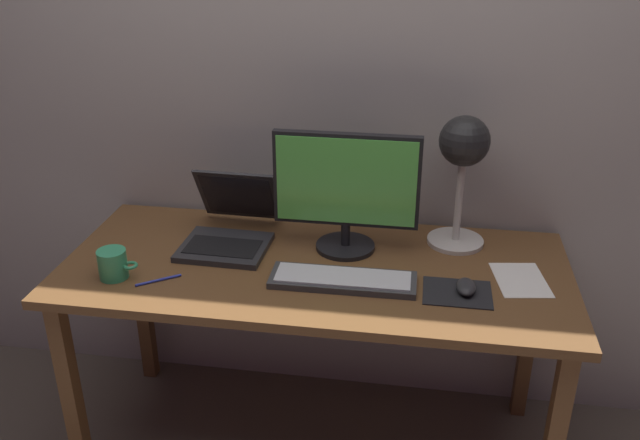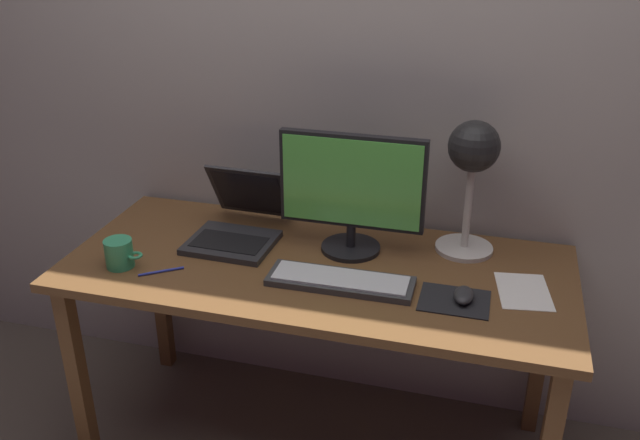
{
  "view_description": "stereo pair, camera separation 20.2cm",
  "coord_description": "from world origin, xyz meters",
  "px_view_note": "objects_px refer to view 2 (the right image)",
  "views": [
    {
      "loc": [
        0.31,
        -1.86,
        1.78
      ],
      "look_at": [
        0.02,
        -0.05,
        0.92
      ],
      "focal_mm": 38.11,
      "sensor_mm": 36.0,
      "label": 1
    },
    {
      "loc": [
        0.51,
        -1.82,
        1.78
      ],
      "look_at": [
        0.02,
        -0.05,
        0.92
      ],
      "focal_mm": 38.11,
      "sensor_mm": 36.0,
      "label": 2
    }
  ],
  "objects_px": {
    "mouse": "(464,295)",
    "pen": "(161,271)",
    "desk_lamp": "(473,160)",
    "coffee_mug": "(120,253)",
    "monitor": "(352,189)",
    "keyboard_main": "(341,281)",
    "laptop": "(240,218)"
  },
  "relations": [
    {
      "from": "desk_lamp",
      "to": "coffee_mug",
      "type": "bearing_deg",
      "value": -158.91
    },
    {
      "from": "laptop",
      "to": "coffee_mug",
      "type": "relative_size",
      "value": 2.99
    },
    {
      "from": "mouse",
      "to": "coffee_mug",
      "type": "relative_size",
      "value": 0.78
    },
    {
      "from": "mouse",
      "to": "pen",
      "type": "relative_size",
      "value": 0.69
    },
    {
      "from": "monitor",
      "to": "desk_lamp",
      "type": "relative_size",
      "value": 1.06
    },
    {
      "from": "monitor",
      "to": "laptop",
      "type": "bearing_deg",
      "value": 178.61
    },
    {
      "from": "laptop",
      "to": "desk_lamp",
      "type": "distance_m",
      "value": 0.8
    },
    {
      "from": "monitor",
      "to": "pen",
      "type": "xyz_separation_m",
      "value": [
        -0.53,
        -0.3,
        -0.21
      ]
    },
    {
      "from": "keyboard_main",
      "to": "pen",
      "type": "xyz_separation_m",
      "value": [
        -0.55,
        -0.08,
        -0.01
      ]
    },
    {
      "from": "monitor",
      "to": "mouse",
      "type": "xyz_separation_m",
      "value": [
        0.38,
        -0.22,
        -0.2
      ]
    },
    {
      "from": "desk_lamp",
      "to": "laptop",
      "type": "bearing_deg",
      "value": -173.26
    },
    {
      "from": "laptop",
      "to": "desk_lamp",
      "type": "height_order",
      "value": "desk_lamp"
    },
    {
      "from": "monitor",
      "to": "mouse",
      "type": "height_order",
      "value": "monitor"
    },
    {
      "from": "keyboard_main",
      "to": "laptop",
      "type": "relative_size",
      "value": 1.2
    },
    {
      "from": "coffee_mug",
      "to": "monitor",
      "type": "bearing_deg",
      "value": 24.07
    },
    {
      "from": "monitor",
      "to": "laptop",
      "type": "relative_size",
      "value": 1.28
    },
    {
      "from": "monitor",
      "to": "keyboard_main",
      "type": "distance_m",
      "value": 0.3
    },
    {
      "from": "monitor",
      "to": "pen",
      "type": "bearing_deg",
      "value": -150.28
    },
    {
      "from": "monitor",
      "to": "desk_lamp",
      "type": "distance_m",
      "value": 0.39
    },
    {
      "from": "coffee_mug",
      "to": "pen",
      "type": "xyz_separation_m",
      "value": [
        0.14,
        -0.0,
        -0.04
      ]
    },
    {
      "from": "desk_lamp",
      "to": "coffee_mug",
      "type": "xyz_separation_m",
      "value": [
        -1.03,
        -0.4,
        -0.27
      ]
    },
    {
      "from": "pen",
      "to": "coffee_mug",
      "type": "bearing_deg",
      "value": 178.73
    },
    {
      "from": "mouse",
      "to": "laptop",
      "type": "bearing_deg",
      "value": 163.22
    },
    {
      "from": "laptop",
      "to": "monitor",
      "type": "bearing_deg",
      "value": -1.39
    },
    {
      "from": "keyboard_main",
      "to": "desk_lamp",
      "type": "height_order",
      "value": "desk_lamp"
    },
    {
      "from": "coffee_mug",
      "to": "keyboard_main",
      "type": "bearing_deg",
      "value": 6.19
    },
    {
      "from": "pen",
      "to": "laptop",
      "type": "bearing_deg",
      "value": 65.55
    },
    {
      "from": "keyboard_main",
      "to": "monitor",
      "type": "bearing_deg",
      "value": 95.37
    },
    {
      "from": "mouse",
      "to": "coffee_mug",
      "type": "xyz_separation_m",
      "value": [
        -1.06,
        -0.08,
        0.03
      ]
    },
    {
      "from": "pen",
      "to": "desk_lamp",
      "type": "bearing_deg",
      "value": 24.23
    },
    {
      "from": "desk_lamp",
      "to": "mouse",
      "type": "relative_size",
      "value": 4.59
    },
    {
      "from": "keyboard_main",
      "to": "mouse",
      "type": "bearing_deg",
      "value": 0.2
    }
  ]
}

